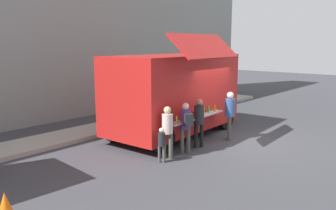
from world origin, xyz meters
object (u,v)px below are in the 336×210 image
Objects in this scene: customer_front_ordering at (199,119)px; customer_extra_browsing at (230,111)px; customer_mid_with_backpack at (186,123)px; trash_bin at (194,101)px; customer_rear_waiting at (167,128)px; traffic_cone_orange at (5,206)px; food_truck_main at (174,92)px; child_near_queue at (162,142)px.

customer_front_ordering is 1.49m from customer_extra_browsing.
customer_extra_browsing is at bearing -64.63° from customer_mid_with_backpack.
customer_extra_browsing is (1.46, -0.29, 0.06)m from customer_front_ordering.
trash_bin is 5.57m from customer_extra_browsing.
customer_extra_browsing is (2.22, -0.26, 0.06)m from customer_mid_with_backpack.
customer_front_ordering is 1.03× the size of customer_rear_waiting.
customer_front_ordering reaches higher than traffic_cone_orange.
customer_extra_browsing is (3.00, -0.34, 0.08)m from customer_rear_waiting.
food_truck_main reaches higher than child_near_queue.
food_truck_main is at bearing 12.01° from customer_rear_waiting.
customer_rear_waiting is 3.02m from customer_extra_browsing.
customer_extra_browsing is (-3.58, -4.24, 0.52)m from trash_bin.
customer_front_ordering is 1.54m from customer_rear_waiting.
food_truck_main is at bearing 3.83° from customer_front_ordering.
food_truck_main is 2.15m from customer_extra_browsing.
customer_mid_with_backpack is at bearing -133.89° from food_truck_main.
traffic_cone_orange is 0.53× the size of child_near_queue.
child_near_queue is at bearing 123.28° from customer_mid_with_backpack.
traffic_cone_orange is 6.40m from customer_front_ordering.
customer_mid_with_backpack is at bearing 119.58° from customer_front_ordering.
trash_bin is 0.64× the size of customer_mid_with_backpack.
customer_front_ordering is at bearing -55.31° from customer_mid_with_backpack.
customer_mid_with_backpack reaches higher than traffic_cone_orange.
trash_bin is 6.42m from customer_front_ordering.
customer_front_ordering reaches higher than customer_rear_waiting.
traffic_cone_orange is at bearing 144.81° from child_near_queue.
customer_extra_browsing is at bearing -2.80° from traffic_cone_orange.
traffic_cone_orange is 12.04m from trash_bin.
customer_mid_with_backpack is (-5.80, -3.98, 0.47)m from trash_bin.
customer_extra_browsing is (7.82, -0.38, 0.76)m from traffic_cone_orange.
customer_front_ordering is at bearing -24.93° from customer_rear_waiting.
traffic_cone_orange is 0.34× the size of customer_front_ordering.
food_truck_main is 3.49× the size of customer_rear_waiting.
customer_front_ordering is 1.95m from child_near_queue.
food_truck_main is 2.30m from customer_mid_with_backpack.
customer_mid_with_backpack is at bearing 53.16° from customer_extra_browsing.
customer_rear_waiting is at bearing 115.24° from customer_front_ordering.
customer_front_ordering is (-5.04, -3.95, 0.46)m from trash_bin.
trash_bin is at bearing -3.32° from child_near_queue.
customer_front_ordering is 0.75m from customer_mid_with_backpack.
child_near_queue is at bearing -150.02° from food_truck_main.
trash_bin is 0.64× the size of customer_rear_waiting.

